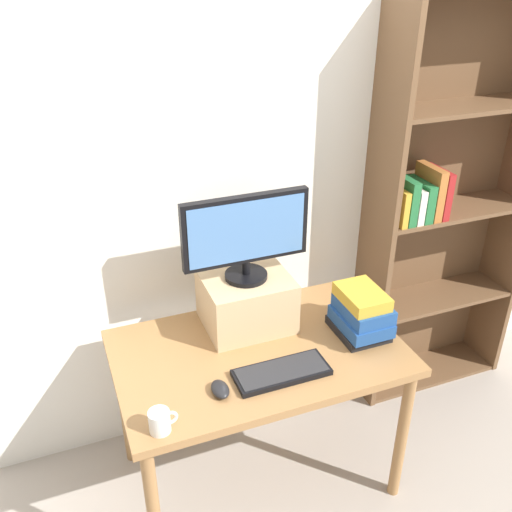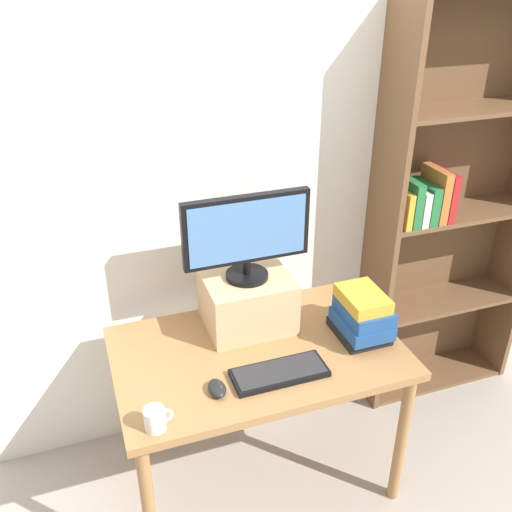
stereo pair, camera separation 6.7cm
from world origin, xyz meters
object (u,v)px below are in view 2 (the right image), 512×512
Objects in this scene: riser_box at (247,301)px; keyboard at (279,373)px; bookshelf_unit at (449,210)px; coffee_mug at (156,419)px; desk at (258,366)px; book_stack at (362,316)px; computer_mouse at (217,388)px; computer_monitor at (247,234)px.

keyboard is at bearing -89.06° from riser_box.
bookshelf_unit is 20.03× the size of coffee_mug.
desk is 4.60× the size of book_stack.
riser_box is at bearing -171.18° from bookshelf_unit.
computer_mouse is (-1.36, -0.56, -0.29)m from bookshelf_unit.
keyboard is 3.63× the size of coffee_mug.
computer_monitor is at bearing -171.11° from bookshelf_unit.
riser_box is 0.49m from book_stack.
bookshelf_unit is at bearing 22.21° from computer_mouse.
bookshelf_unit reaches higher than coffee_mug.
riser_box is 0.32m from computer_monitor.
keyboard reaches higher than desk.
computer_monitor is 1.43× the size of keyboard.
bookshelf_unit is at bearing 31.21° from book_stack.
keyboard is 0.44m from book_stack.
computer_mouse is 0.41× the size of book_stack.
book_stack is at bearing 14.66° from coffee_mug.
desk is 0.28m from riser_box.
bookshelf_unit is 19.70× the size of computer_mouse.
desk is 3.22× the size of riser_box.
coffee_mug is (-0.49, -0.48, -0.39)m from computer_monitor.
computer_mouse reaches higher than desk.
riser_box is 0.69m from coffee_mug.
riser_box is at bearing 90.00° from computer_monitor.
book_stack is at bearing -30.12° from riser_box.
coffee_mug is (-0.50, -0.11, 0.03)m from keyboard.
keyboard is 1.46× the size of book_stack.
book_stack is at bearing 11.55° from computer_mouse.
computer_monitor is (0.02, 0.19, 0.52)m from desk.
book_stack is (0.67, 0.14, 0.08)m from computer_mouse.
computer_monitor reaches higher than book_stack.
computer_mouse is at bearing -177.35° from keyboard.
keyboard is 0.51m from coffee_mug.
computer_monitor is 0.59m from book_stack.
computer_monitor reaches higher than riser_box.
computer_monitor is at bearing 84.33° from desk.
computer_mouse is (-0.23, -0.19, 0.10)m from desk.
coffee_mug is (-0.25, -0.10, 0.02)m from computer_mouse.
computer_mouse is at bearing -122.80° from riser_box.
bookshelf_unit reaches higher than desk.
computer_mouse is at bearing -122.90° from computer_monitor.
bookshelf_unit is (1.13, 0.36, 0.39)m from desk.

